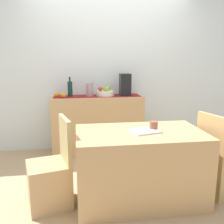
{
  "coord_description": "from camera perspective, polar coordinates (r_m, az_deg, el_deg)",
  "views": [
    {
      "loc": [
        -0.53,
        -2.89,
        1.46
      ],
      "look_at": [
        -0.07,
        0.36,
        0.76
      ],
      "focal_mm": 40.21,
      "sensor_mm": 36.0,
      "label": 1
    }
  ],
  "objects": [
    {
      "name": "room_wall_rear",
      "position": [
        4.11,
        -0.7,
        10.48
      ],
      "size": [
        6.4,
        0.06,
        2.7
      ],
      "primitive_type": "cube",
      "color": "silver",
      "rests_on": "ground"
    },
    {
      "name": "ceramic_vase",
      "position": [
        3.85,
        -5.12,
        5.08
      ],
      "size": [
        0.1,
        0.1,
        0.2
      ],
      "primitive_type": "cylinder",
      "color": "#A28E8F",
      "rests_on": "sideboard_console"
    },
    {
      "name": "coffee_maker",
      "position": [
        3.91,
        2.99,
        6.21
      ],
      "size": [
        0.16,
        0.18,
        0.34
      ],
      "primitive_type": "cube",
      "color": "black",
      "rests_on": "sideboard_console"
    },
    {
      "name": "wine_bottle",
      "position": [
        3.84,
        -9.52,
        5.23
      ],
      "size": [
        0.07,
        0.07,
        0.3
      ],
      "color": "#113128",
      "rests_on": "sideboard_console"
    },
    {
      "name": "apple_upper",
      "position": [
        3.9,
        -0.76,
        5.49
      ],
      "size": [
        0.07,
        0.07,
        0.07
      ],
      "primitive_type": "sphere",
      "color": "#92AC42",
      "rests_on": "fruit_bowl"
    },
    {
      "name": "orange_loose_end",
      "position": [
        3.76,
        -10.95,
        3.79
      ],
      "size": [
        0.08,
        0.08,
        0.08
      ],
      "primitive_type": "sphere",
      "color": "orange",
      "rests_on": "sideboard_console"
    },
    {
      "name": "sideboard_console",
      "position": [
        3.96,
        -3.31,
        -2.82
      ],
      "size": [
        1.4,
        0.42,
        0.9
      ],
      "primitive_type": "cube",
      "color": "tan",
      "rests_on": "ground"
    },
    {
      "name": "fruit_bowl",
      "position": [
        3.87,
        -1.53,
        4.31
      ],
      "size": [
        0.28,
        0.28,
        0.08
      ],
      "primitive_type": "cylinder",
      "color": "white",
      "rests_on": "table_runner"
    },
    {
      "name": "coffee_cup",
      "position": [
        2.62,
        9.42,
        -3.11
      ],
      "size": [
        0.09,
        0.09,
        0.09
      ],
      "primitive_type": "cylinder",
      "color": "brown",
      "rests_on": "dining_table"
    },
    {
      "name": "ground_plane",
      "position": [
        3.29,
        2.13,
        -14.55
      ],
      "size": [
        6.4,
        6.4,
        0.02
      ],
      "primitive_type": "cube",
      "color": "tan",
      "rests_on": "ground"
    },
    {
      "name": "apple_front",
      "position": [
        3.8,
        -1.32,
        5.27
      ],
      "size": [
        0.07,
        0.07,
        0.07
      ],
      "primitive_type": "sphere",
      "color": "#96A93B",
      "rests_on": "fruit_bowl"
    },
    {
      "name": "apple_center",
      "position": [
        3.89,
        -1.78,
        5.4
      ],
      "size": [
        0.07,
        0.07,
        0.07
      ],
      "primitive_type": "sphere",
      "color": "#8AB23D",
      "rests_on": "fruit_bowl"
    },
    {
      "name": "apple_right",
      "position": [
        3.81,
        -2.7,
        5.24
      ],
      "size": [
        0.07,
        0.07,
        0.07
      ],
      "primitive_type": "sphere",
      "color": "#B43025",
      "rests_on": "fruit_bowl"
    },
    {
      "name": "orange_loose_near_bowl",
      "position": [
        3.83,
        -12.5,
        3.81
      ],
      "size": [
        0.07,
        0.07,
        0.07
      ],
      "primitive_type": "sphere",
      "color": "orange",
      "rests_on": "sideboard_console"
    },
    {
      "name": "open_book",
      "position": [
        2.55,
        7.58,
        -4.31
      ],
      "size": [
        0.32,
        0.27,
        0.02
      ],
      "primitive_type": "cube",
      "rotation": [
        0.0,
        0.0,
        0.23
      ],
      "color": "white",
      "rests_on": "dining_table"
    },
    {
      "name": "chair_near_window",
      "position": [
        2.68,
        -13.77,
        -14.89
      ],
      "size": [
        0.49,
        0.49,
        0.9
      ],
      "color": "tan",
      "rests_on": "ground"
    },
    {
      "name": "dining_table",
      "position": [
        2.69,
        6.24,
        -12.02
      ],
      "size": [
        1.29,
        0.76,
        0.74
      ],
      "primitive_type": "cube",
      "color": "tan",
      "rests_on": "ground"
    },
    {
      "name": "chair_by_corner",
      "position": [
        3.07,
        23.29,
        -11.95
      ],
      "size": [
        0.49,
        0.49,
        0.9
      ],
      "color": "tan",
      "rests_on": "ground"
    },
    {
      "name": "table_runner",
      "position": [
        3.87,
        -3.39,
        3.66
      ],
      "size": [
        1.31,
        0.32,
        0.01
      ],
      "primitive_type": "cube",
      "color": "maroon",
      "rests_on": "sideboard_console"
    }
  ]
}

